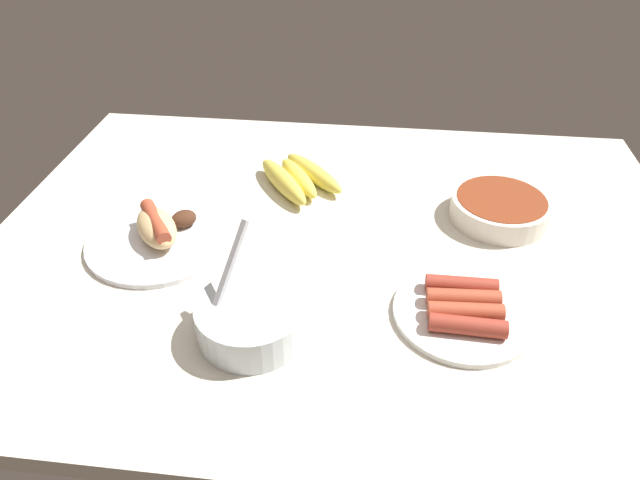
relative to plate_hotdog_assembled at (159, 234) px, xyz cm
name	(u,v)px	position (x,y,z in cm)	size (l,w,h in cm)	color
ground_plane	(338,248)	(-29.91, -3.85, -3.17)	(120.00, 90.00, 3.00)	silver
plate_hotdog_assembled	(159,234)	(0.00, 0.00, 0.00)	(24.26, 24.26, 5.61)	white
plate_sausages	(463,310)	(-49.49, 12.20, -0.44)	(20.15, 20.15, 3.57)	white
banana_bunch	(298,178)	(-20.49, -20.77, 0.18)	(19.17, 20.14, 3.99)	#E5D14C
bowl_chili	(500,207)	(-57.89, -13.90, 0.69)	(17.40, 17.40, 4.27)	white
bowl_coleslaw	(251,318)	(-19.98, 19.08, 1.36)	(15.22, 15.22, 15.20)	silver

